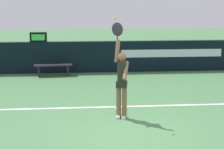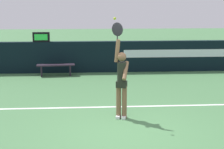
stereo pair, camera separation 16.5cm
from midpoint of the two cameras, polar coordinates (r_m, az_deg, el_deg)
name	(u,v)px [view 1 (the left image)]	position (r m, az deg, el deg)	size (l,w,h in m)	color
ground_plane	(126,131)	(8.73, 1.55, -8.66)	(60.00, 60.00, 0.00)	#457747
court_lines	(130,143)	(8.05, 2.15, -10.42)	(10.56, 5.57, 0.00)	white
back_wall	(105,57)	(15.52, -1.42, 2.76)	(15.21, 0.29, 1.29)	black
speed_display	(38,37)	(15.48, -11.56, 5.65)	(0.68, 0.18, 0.39)	black
tennis_player	(121,79)	(9.37, 0.96, -0.74)	(0.47, 0.45, 2.47)	brown
tennis_ball	(115,18)	(8.98, -0.08, 8.61)	(0.07, 0.07, 0.07)	#C8E12E
courtside_bench_near	(53,67)	(14.91, -9.34, 1.11)	(1.52, 0.47, 0.46)	black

